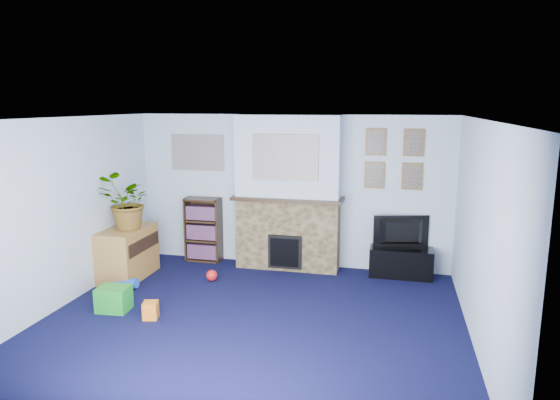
% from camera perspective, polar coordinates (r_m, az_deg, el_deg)
% --- Properties ---
extents(floor, '(5.00, 4.50, 0.01)m').
position_cam_1_polar(floor, '(6.16, -3.24, -13.65)').
color(floor, black).
rests_on(floor, ground).
extents(ceiling, '(5.00, 4.50, 0.01)m').
position_cam_1_polar(ceiling, '(5.60, -3.51, 9.25)').
color(ceiling, white).
rests_on(ceiling, wall_back).
extents(wall_back, '(5.00, 0.04, 2.40)m').
position_cam_1_polar(wall_back, '(7.91, 1.23, 1.02)').
color(wall_back, '#ADBED2').
rests_on(wall_back, ground).
extents(wall_front, '(5.00, 0.04, 2.40)m').
position_cam_1_polar(wall_front, '(3.76, -13.22, -10.65)').
color(wall_front, '#ADBED2').
rests_on(wall_front, ground).
extents(wall_left, '(0.04, 4.50, 2.40)m').
position_cam_1_polar(wall_left, '(6.89, -23.75, -1.41)').
color(wall_left, '#ADBED2').
rests_on(wall_left, ground).
extents(wall_right, '(0.04, 4.50, 2.40)m').
position_cam_1_polar(wall_right, '(5.62, 21.98, -3.92)').
color(wall_right, '#ADBED2').
rests_on(wall_right, ground).
extents(chimney_breast, '(1.72, 0.50, 2.40)m').
position_cam_1_polar(chimney_breast, '(7.71, 0.91, 0.65)').
color(chimney_breast, brown).
rests_on(chimney_breast, ground).
extents(collage_main, '(1.00, 0.03, 0.68)m').
position_cam_1_polar(collage_main, '(7.42, 0.59, 4.90)').
color(collage_main, gray).
rests_on(collage_main, chimney_breast).
extents(collage_left, '(0.90, 0.03, 0.58)m').
position_cam_1_polar(collage_left, '(8.27, -9.40, 5.38)').
color(collage_left, gray).
rests_on(collage_left, wall_back).
extents(portrait_tl, '(0.30, 0.03, 0.40)m').
position_cam_1_polar(portrait_tl, '(7.63, 10.88, 6.53)').
color(portrait_tl, brown).
rests_on(portrait_tl, wall_back).
extents(portrait_tr, '(0.30, 0.03, 0.40)m').
position_cam_1_polar(portrait_tr, '(7.63, 15.04, 6.35)').
color(portrait_tr, brown).
rests_on(portrait_tr, wall_back).
extents(portrait_bl, '(0.30, 0.03, 0.40)m').
position_cam_1_polar(portrait_bl, '(7.68, 10.75, 2.81)').
color(portrait_bl, brown).
rests_on(portrait_bl, wall_back).
extents(portrait_br, '(0.30, 0.03, 0.40)m').
position_cam_1_polar(portrait_br, '(7.68, 14.85, 2.63)').
color(portrait_br, brown).
rests_on(portrait_br, wall_back).
extents(tv_stand, '(0.93, 0.39, 0.44)m').
position_cam_1_polar(tv_stand, '(7.77, 13.65, -6.89)').
color(tv_stand, black).
rests_on(tv_stand, ground).
extents(television, '(0.83, 0.31, 0.48)m').
position_cam_1_polar(television, '(7.66, 13.80, -3.61)').
color(television, black).
rests_on(television, tv_stand).
extents(bookshelf, '(0.58, 0.28, 1.05)m').
position_cam_1_polar(bookshelf, '(8.33, -8.72, -3.51)').
color(bookshelf, black).
rests_on(bookshelf, ground).
extents(sideboard, '(0.54, 0.97, 0.76)m').
position_cam_1_polar(sideboard, '(7.82, -17.03, -5.98)').
color(sideboard, olive).
rests_on(sideboard, ground).
extents(potted_plant, '(0.90, 0.94, 0.81)m').
position_cam_1_polar(potted_plant, '(7.56, -17.23, -0.24)').
color(potted_plant, '#26661E').
rests_on(potted_plant, sideboard).
extents(mantel_clock, '(0.09, 0.05, 0.12)m').
position_cam_1_polar(mantel_clock, '(7.67, 0.59, 0.87)').
color(mantel_clock, gold).
rests_on(mantel_clock, chimney_breast).
extents(mantel_candle, '(0.06, 0.06, 0.18)m').
position_cam_1_polar(mantel_candle, '(7.61, 2.86, 0.85)').
color(mantel_candle, '#B2BFC6').
rests_on(mantel_candle, chimney_breast).
extents(mantel_teddy, '(0.14, 0.14, 0.14)m').
position_cam_1_polar(mantel_teddy, '(7.81, -3.41, 0.99)').
color(mantel_teddy, gray).
rests_on(mantel_teddy, chimney_breast).
extents(mantel_can, '(0.07, 0.07, 0.13)m').
position_cam_1_polar(mantel_can, '(7.55, 5.72, 0.58)').
color(mantel_can, orange).
rests_on(mantel_can, chimney_breast).
extents(green_crate, '(0.41, 0.33, 0.31)m').
position_cam_1_polar(green_crate, '(6.73, -18.46, -10.76)').
color(green_crate, '#198C26').
rests_on(green_crate, ground).
extents(toy_ball, '(0.16, 0.16, 0.16)m').
position_cam_1_polar(toy_ball, '(7.47, -7.81, -8.48)').
color(toy_ball, red).
rests_on(toy_ball, ground).
extents(toy_block, '(0.21, 0.21, 0.21)m').
position_cam_1_polar(toy_block, '(6.38, -14.57, -12.05)').
color(toy_block, orange).
rests_on(toy_block, ground).
extents(toy_tube, '(0.32, 0.14, 0.19)m').
position_cam_1_polar(toy_tube, '(7.43, -17.08, -9.15)').
color(toy_tube, blue).
rests_on(toy_tube, ground).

